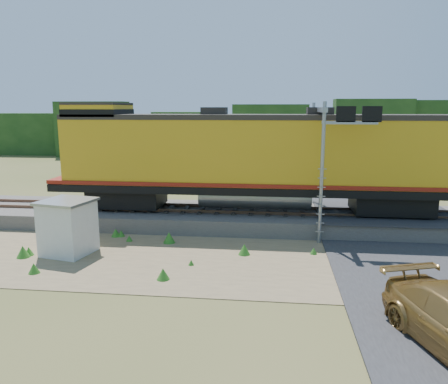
# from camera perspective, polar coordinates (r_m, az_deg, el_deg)

# --- Properties ---
(ground) EXTENTS (140.00, 140.00, 0.00)m
(ground) POSITION_cam_1_polar(r_m,az_deg,el_deg) (18.15, 2.58, -9.35)
(ground) COLOR #475123
(ground) RESTS_ON ground
(ballast) EXTENTS (70.00, 5.00, 0.80)m
(ballast) POSITION_cam_1_polar(r_m,az_deg,el_deg) (23.75, 3.60, -3.43)
(ballast) COLOR slate
(ballast) RESTS_ON ground
(rails) EXTENTS (70.00, 1.54, 0.16)m
(rails) POSITION_cam_1_polar(r_m,az_deg,el_deg) (23.64, 3.62, -2.31)
(rails) COLOR brown
(rails) RESTS_ON ballast
(dirt_shoulder) EXTENTS (26.00, 8.00, 0.03)m
(dirt_shoulder) POSITION_cam_1_polar(r_m,az_deg,el_deg) (18.84, -3.46, -8.53)
(dirt_shoulder) COLOR #8C7754
(dirt_shoulder) RESTS_ON ground
(road) EXTENTS (7.00, 66.00, 0.86)m
(road) POSITION_cam_1_polar(r_m,az_deg,el_deg) (19.67, 23.77, -8.40)
(road) COLOR #38383A
(road) RESTS_ON ground
(tree_line_north) EXTENTS (130.00, 3.00, 6.50)m
(tree_line_north) POSITION_cam_1_polar(r_m,az_deg,el_deg) (55.09, 5.41, 7.55)
(tree_line_north) COLOR #193B15
(tree_line_north) RESTS_ON ground
(weed_clumps) EXTENTS (15.00, 6.20, 0.56)m
(weed_clumps) POSITION_cam_1_polar(r_m,az_deg,el_deg) (18.79, -8.24, -8.73)
(weed_clumps) COLOR #2E6F1F
(weed_clumps) RESTS_ON ground
(locomotive) EXTENTS (21.72, 3.31, 5.60)m
(locomotive) POSITION_cam_1_polar(r_m,az_deg,el_deg) (23.16, 3.32, 4.57)
(locomotive) COLOR black
(locomotive) RESTS_ON rails
(shed) EXTENTS (2.40, 2.40, 2.41)m
(shed) POSITION_cam_1_polar(r_m,az_deg,el_deg) (20.12, -19.71, -4.31)
(shed) COLOR silver
(shed) RESTS_ON ground
(signal_gantry) EXTENTS (2.61, 6.20, 6.58)m
(signal_gantry) POSITION_cam_1_polar(r_m,az_deg,el_deg) (22.52, 13.10, 7.29)
(signal_gantry) COLOR gray
(signal_gantry) RESTS_ON ground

